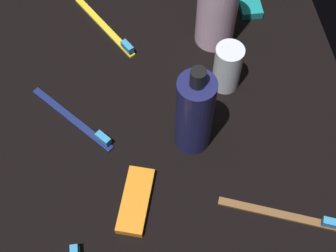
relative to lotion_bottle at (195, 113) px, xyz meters
The scene contains 8 objects.
ground_plane 9.56cm from the lotion_bottle, 108.83° to the right, with size 84.00×64.00×1.20cm, color black.
lotion_bottle is the anchor object (origin of this frame).
bodywash_bottle 21.91cm from the lotion_bottle, 160.47° to the left, with size 7.03×7.03×19.49cm.
deodorant_stick 13.06cm from the lotion_bottle, 144.22° to the left, with size 4.70×4.70×9.16cm, color silver.
toothbrush_brown 20.22cm from the lotion_bottle, 38.53° to the left, with size 7.62×17.22×2.10cm.
toothbrush_yellow 28.64cm from the lotion_bottle, 154.20° to the right, with size 16.04×10.31×2.10cm.
toothbrush_navy 20.73cm from the lotion_bottle, 106.68° to the right, with size 14.11×13.01×2.10cm.
snack_bar_orange 15.76cm from the lotion_bottle, 46.64° to the right, with size 10.40×4.00×1.50cm, color orange.
Camera 1 is at (36.38, -4.87, 67.00)cm, focal length 49.93 mm.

